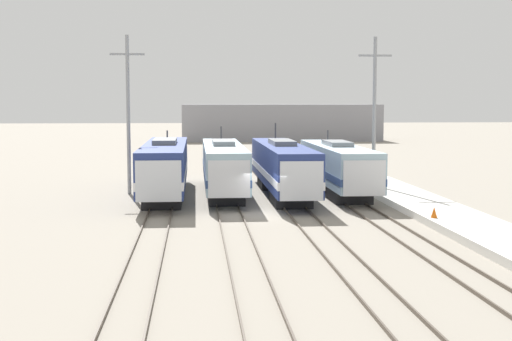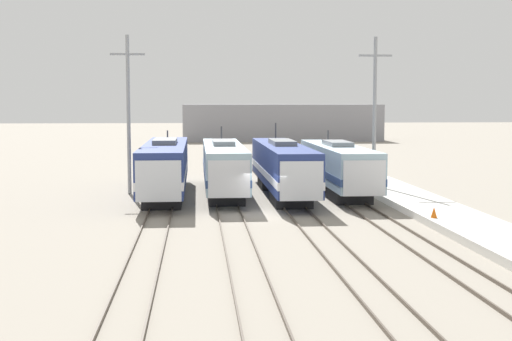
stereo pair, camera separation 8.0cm
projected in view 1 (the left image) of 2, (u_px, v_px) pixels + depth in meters
The scene contains 14 objects.
ground_plane at pixel (264, 214), 44.32m from camera, with size 400.00×400.00×0.00m, color gray.
rail_pair_far_left at pixel (159, 214), 43.76m from camera, with size 1.51×120.00×0.15m.
rail_pair_center_left at pixel (230, 213), 44.13m from camera, with size 1.51×120.00×0.15m.
rail_pair_center_right at pixel (299, 212), 44.49m from camera, with size 1.51×120.00×0.15m.
rail_pair_far_right at pixel (367, 212), 44.86m from camera, with size 1.51×120.00×0.15m.
locomotive_far_left at pixel (165, 167), 52.07m from camera, with size 3.04×19.94×4.71m.
locomotive_center_left at pixel (224, 167), 53.38m from camera, with size 2.92×18.91×4.99m.
locomotive_center_right at pixel (283, 167), 52.64m from camera, with size 2.94×19.97×5.30m.
locomotive_far_right at pixel (338, 167), 53.81m from camera, with size 3.04×17.77×4.68m.
catenary_tower_left at pixel (128, 111), 53.63m from camera, with size 2.59×0.28×11.96m.
catenary_tower_right at pixel (374, 111), 55.22m from camera, with size 2.59×0.28×11.96m.
platform at pixel (432, 208), 45.20m from camera, with size 4.00×120.00×0.45m.
traffic_cone at pixel (434, 212), 40.09m from camera, with size 0.38×0.38×0.61m.
depot_building at pixel (279, 122), 132.73m from camera, with size 35.69×15.93×6.58m.
Camera 1 is at (-4.24, -43.66, 6.91)m, focal length 50.00 mm.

